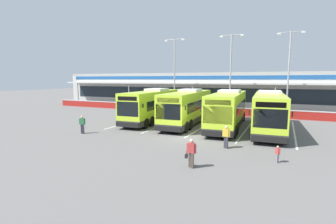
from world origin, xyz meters
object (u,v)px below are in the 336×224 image
(coach_bus_leftmost, at_px, (154,106))
(coach_bus_left_centre, at_px, (188,108))
(lamp_post_centre, at_px, (231,69))
(pedestrian_in_dark_coat, at_px, (226,136))
(pedestrian_child, at_px, (277,153))
(coach_bus_centre, at_px, (228,110))
(pedestrian_with_handbag, at_px, (191,152))
(lamp_post_west, at_px, (174,70))
(lamp_post_east, at_px, (289,68))
(coach_bus_right_centre, at_px, (269,112))
(pedestrian_near_bin, at_px, (82,124))

(coach_bus_leftmost, distance_m, coach_bus_left_centre, 4.31)
(coach_bus_leftmost, xyz_separation_m, lamp_post_centre, (6.83, 10.01, 4.50))
(pedestrian_in_dark_coat, relative_size, pedestrian_child, 1.61)
(pedestrian_in_dark_coat, distance_m, lamp_post_centre, 19.40)
(coach_bus_left_centre, distance_m, pedestrian_in_dark_coat, 10.13)
(coach_bus_leftmost, relative_size, coach_bus_centre, 1.00)
(coach_bus_left_centre, distance_m, pedestrian_with_handbag, 13.89)
(lamp_post_west, xyz_separation_m, lamp_post_east, (15.92, 0.72, 0.00))
(pedestrian_with_handbag, distance_m, lamp_post_centre, 23.85)
(coach_bus_left_centre, relative_size, coach_bus_right_centre, 1.00)
(pedestrian_in_dark_coat, relative_size, lamp_post_centre, 0.15)
(coach_bus_left_centre, height_order, pedestrian_in_dark_coat, coach_bus_left_centre)
(coach_bus_right_centre, height_order, lamp_post_west, lamp_post_west)
(coach_bus_leftmost, height_order, pedestrian_in_dark_coat, coach_bus_leftmost)
(coach_bus_right_centre, bearing_deg, coach_bus_left_centre, 176.97)
(pedestrian_near_bin, bearing_deg, coach_bus_leftmost, 74.16)
(coach_bus_leftmost, relative_size, lamp_post_west, 1.12)
(pedestrian_with_handbag, xyz_separation_m, lamp_post_east, (4.84, 23.99, 5.43))
(coach_bus_centre, distance_m, lamp_post_east, 13.31)
(pedestrian_with_handbag, height_order, pedestrian_in_dark_coat, same)
(pedestrian_with_handbag, distance_m, pedestrian_in_dark_coat, 4.86)
(coach_bus_centre, height_order, pedestrian_near_bin, coach_bus_centre)
(coach_bus_right_centre, xyz_separation_m, pedestrian_child, (1.06, -9.55, -1.24))
(lamp_post_centre, bearing_deg, pedestrian_in_dark_coat, -79.45)
(coach_bus_centre, distance_m, pedestrian_with_handbag, 12.76)
(pedestrian_near_bin, distance_m, lamp_post_east, 26.44)
(lamp_post_west, bearing_deg, pedestrian_in_dark_coat, -57.00)
(pedestrian_child, bearing_deg, pedestrian_in_dark_coat, 151.52)
(coach_bus_left_centre, distance_m, pedestrian_near_bin, 11.11)
(coach_bus_right_centre, height_order, pedestrian_child, coach_bus_right_centre)
(coach_bus_left_centre, relative_size, lamp_post_west, 1.12)
(coach_bus_right_centre, bearing_deg, lamp_post_west, 143.05)
(coach_bus_left_centre, bearing_deg, coach_bus_right_centre, -3.03)
(pedestrian_in_dark_coat, bearing_deg, coach_bus_left_centre, 126.09)
(pedestrian_in_dark_coat, bearing_deg, pedestrian_near_bin, -177.42)
(pedestrian_in_dark_coat, xyz_separation_m, lamp_post_west, (-12.01, 18.50, 5.42))
(coach_bus_right_centre, height_order, pedestrian_in_dark_coat, coach_bus_right_centre)
(coach_bus_left_centre, bearing_deg, lamp_post_west, 120.39)
(coach_bus_leftmost, relative_size, coach_bus_left_centre, 1.00)
(coach_bus_leftmost, height_order, pedestrian_near_bin, coach_bus_leftmost)
(coach_bus_left_centre, xyz_separation_m, pedestrian_with_handbag, (5.02, -12.92, -0.93))
(coach_bus_leftmost, xyz_separation_m, pedestrian_in_dark_coat, (10.25, -8.31, -0.91))
(coach_bus_centre, height_order, pedestrian_in_dark_coat, coach_bus_centre)
(lamp_post_centre, bearing_deg, coach_bus_right_centre, -61.58)
(pedestrian_child, xyz_separation_m, lamp_post_west, (-15.40, 20.34, 5.75))
(coach_bus_leftmost, distance_m, lamp_post_east, 18.43)
(coach_bus_left_centre, bearing_deg, coach_bus_leftmost, 177.86)
(pedestrian_in_dark_coat, bearing_deg, lamp_post_west, 123.00)
(pedestrian_child, bearing_deg, pedestrian_with_handbag, -145.79)
(lamp_post_west, bearing_deg, coach_bus_right_centre, -36.95)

